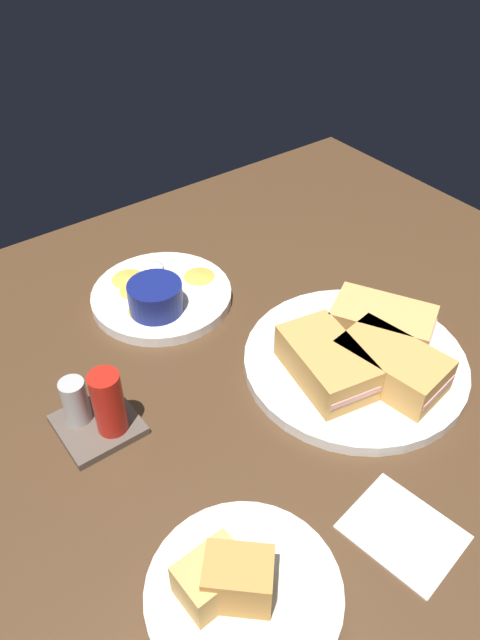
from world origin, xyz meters
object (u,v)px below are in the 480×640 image
(bread_basket_rear, at_px, (240,593))
(condiment_caddy, at_px, (98,410))
(spoon_by_gravy_ramekin, at_px, (157,272))
(sandwich_half_extra, at_px, (382,324))
(ramekin_dark_sauce, at_px, (392,327))
(sandwich_half_far, at_px, (392,365))
(spoon_by_dark_ramekin, at_px, (356,348))
(sandwich_half_near, at_px, (328,364))
(plate_chips_companion, at_px, (162,296))
(ramekin_light_gravy, at_px, (155,296))
(plate_sandwich_main, at_px, (353,361))

(bread_basket_rear, relative_size, condiment_caddy, 1.90)
(spoon_by_gravy_ramekin, distance_m, bread_basket_rear, 0.51)
(sandwich_half_extra, relative_size, ramekin_dark_sauce, 2.19)
(sandwich_half_far, height_order, spoon_by_dark_ramekin, sandwich_half_far)
(sandwich_half_near, height_order, ramekin_dark_sauce, sandwich_half_near)
(sandwich_half_near, distance_m, plate_chips_companion, 0.29)
(sandwich_half_extra, distance_m, ramekin_light_gravy, 0.31)
(sandwich_half_far, relative_size, spoon_by_gravy_ramekin, 1.48)
(sandwich_half_extra, xyz_separation_m, bread_basket_rear, (-0.17, 0.36, -0.02))
(ramekin_dark_sauce, relative_size, plate_chips_companion, 0.33)
(sandwich_half_extra, relative_size, plate_chips_companion, 0.72)
(sandwich_half_extra, height_order, spoon_by_gravy_ramekin, sandwich_half_extra)
(ramekin_dark_sauce, bearing_deg, sandwich_half_extra, 49.84)
(sandwich_half_near, height_order, spoon_by_gravy_ramekin, sandwich_half_near)
(sandwich_half_far, relative_size, sandwich_half_extra, 0.94)
(spoon_by_gravy_ramekin, height_order, bread_basket_rear, bread_basket_rear)
(spoon_by_gravy_ramekin, bearing_deg, spoon_by_dark_ramekin, -157.61)
(spoon_by_dark_ramekin, height_order, condiment_caddy, condiment_caddy)
(ramekin_light_gravy, distance_m, bread_basket_rear, 0.43)
(plate_sandwich_main, height_order, ramekin_light_gravy, ramekin_light_gravy)
(bread_basket_rear, bearing_deg, plate_sandwich_main, -61.66)
(sandwich_half_extra, height_order, bread_basket_rear, bread_basket_rear)
(sandwich_half_near, bearing_deg, plate_sandwich_main, -82.64)
(plate_sandwich_main, height_order, bread_basket_rear, bread_basket_rear)
(bread_basket_rear, bearing_deg, spoon_by_gravy_ramekin, -22.05)
(bread_basket_rear, bearing_deg, sandwich_half_near, -57.84)
(ramekin_dark_sauce, height_order, plate_chips_companion, ramekin_dark_sauce)
(ramekin_light_gravy, height_order, condiment_caddy, condiment_caddy)
(plate_chips_companion, relative_size, bread_basket_rear, 1.15)
(plate_sandwich_main, bearing_deg, plate_chips_companion, 26.13)
(ramekin_light_gravy, bearing_deg, bread_basket_rear, 159.76)
(sandwich_half_near, distance_m, spoon_by_gravy_ramekin, 0.32)
(sandwich_half_near, relative_size, ramekin_dark_sauce, 2.08)
(ramekin_dark_sauce, xyz_separation_m, ramekin_light_gravy, (0.24, 0.22, 0.00))
(sandwich_half_near, bearing_deg, sandwich_half_extra, -82.64)
(sandwich_half_far, distance_m, ramekin_light_gravy, 0.34)
(sandwich_half_near, bearing_deg, ramekin_light_gravy, 22.81)
(plate_sandwich_main, bearing_deg, sandwich_half_near, 97.36)
(ramekin_light_gravy, bearing_deg, sandwich_half_far, -150.59)
(spoon_by_gravy_ramekin, bearing_deg, ramekin_dark_sauce, -150.17)
(spoon_by_dark_ramekin, relative_size, condiment_caddy, 1.05)
(sandwich_half_near, height_order, sandwich_half_extra, same)
(ramekin_dark_sauce, bearing_deg, spoon_by_gravy_ramekin, 29.83)
(sandwich_half_extra, relative_size, bread_basket_rear, 0.83)
(condiment_caddy, bearing_deg, spoon_by_dark_ramekin, -105.84)
(spoon_by_dark_ramekin, distance_m, plate_chips_companion, 0.30)
(plate_chips_companion, height_order, ramekin_light_gravy, ramekin_light_gravy)
(sandwich_half_extra, bearing_deg, bread_basket_rear, 115.50)
(plate_sandwich_main, xyz_separation_m, plate_chips_companion, (0.27, 0.13, 0.00))
(sandwich_half_extra, distance_m, condiment_caddy, 0.38)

